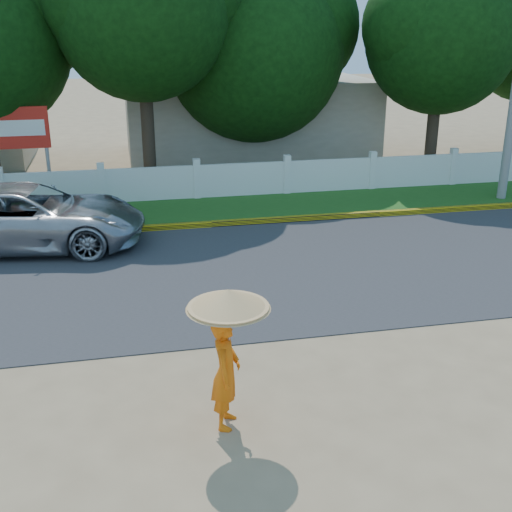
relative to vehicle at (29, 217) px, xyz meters
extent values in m
plane|color=#9E8460|center=(4.74, -7.32, -0.80)|extent=(120.00, 120.00, 0.00)
cube|color=#38383A|center=(4.74, -2.82, -0.79)|extent=(60.00, 7.00, 0.02)
cube|color=#2D601E|center=(4.74, 2.43, -0.79)|extent=(60.00, 3.50, 0.03)
cube|color=yellow|center=(4.74, 0.73, -0.72)|extent=(40.00, 0.18, 0.16)
cube|color=silver|center=(4.74, 3.88, -0.25)|extent=(40.00, 0.10, 1.10)
cube|color=#B7AD99|center=(7.74, 10.68, 0.80)|extent=(10.00, 6.00, 3.20)
imported|color=#A7AAAF|center=(0.00, 0.00, 0.00)|extent=(6.07, 3.41, 1.60)
imported|color=orange|center=(3.61, -8.62, 0.04)|extent=(0.58, 0.71, 1.68)
cylinder|color=#9A999F|center=(3.66, -8.62, 0.69)|extent=(0.02, 0.02, 1.09)
cone|color=tan|center=(3.66, -8.62, 1.15)|extent=(1.15, 1.15, 0.28)
cylinder|color=gray|center=(0.08, 4.98, 0.20)|extent=(0.12, 0.12, 2.00)
cube|color=red|center=(-1.02, 4.98, 1.50)|extent=(2.50, 0.12, 1.30)
cube|color=silver|center=(-1.02, 4.92, 1.50)|extent=(2.25, 0.02, 0.49)
cylinder|color=#473828|center=(3.35, 5.96, 1.29)|extent=(0.44, 0.44, 4.18)
sphere|color=#103C0D|center=(3.35, 5.96, 4.97)|extent=(5.79, 5.79, 5.79)
cylinder|color=#473828|center=(13.75, 5.66, 0.92)|extent=(0.44, 0.44, 3.43)
sphere|color=#103C0D|center=(13.75, 5.66, 4.11)|extent=(5.37, 5.37, 5.37)
cylinder|color=#473828|center=(7.47, 7.93, 0.49)|extent=(0.44, 0.44, 2.58)
sphere|color=#103C0D|center=(7.47, 7.93, 3.62)|extent=(6.72, 6.72, 6.72)
camera|label=1|loc=(2.40, -16.36, 4.64)|focal=45.00mm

